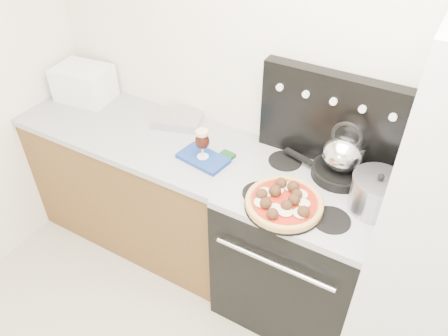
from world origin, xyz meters
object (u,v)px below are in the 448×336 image
Objects in this scene: stock_pot at (376,195)px; beer_glass at (202,144)px; pizza at (284,201)px; tea_kettle at (344,150)px; stove_body at (296,252)px; toaster_oven at (84,83)px; skillet at (339,172)px; oven_mitt at (203,158)px; base_cabinet at (144,186)px; pizza_pan at (284,206)px.

beer_glass is at bearing -176.02° from stock_pot.
tea_kettle reaches higher than pizza.
stove_body is 1.71m from toaster_oven.
skillet is at bearing 0.00° from tea_kettle.
beer_glass reaches higher than stock_pot.
pizza is (0.54, -0.14, 0.05)m from oven_mitt.
toaster_oven is (-0.50, 0.13, 0.58)m from base_cabinet.
beer_glass is 0.73× the size of stock_pot.
oven_mitt is 0.10m from beer_glass.
stock_pot is (0.37, 0.20, 0.05)m from pizza.
pizza_pan is (-0.04, -0.18, 0.49)m from stove_body.
base_cabinet is at bearing 172.96° from beer_glass.
beer_glass is at bearing 0.00° from oven_mitt.
toaster_oven is at bearing 174.67° from stove_body.
stock_pot is (1.43, -0.00, 0.58)m from base_cabinet.
stove_body is 0.52m from pizza_pan.
stock_pot is (0.32, 0.02, 0.57)m from stove_body.
pizza is at bearing -113.28° from skillet.
beer_glass reaches higher than pizza_pan.
pizza is (-0.04, -0.18, 0.52)m from stove_body.
stock_pot is at bearing 28.88° from pizza_pan.
beer_glass is 0.72m from skillet.
stove_body is at bearing -12.71° from toaster_oven.
stove_body reaches higher than base_cabinet.
pizza_pan is 1.31× the size of skillet.
oven_mitt is 0.95× the size of skillet.
tea_kettle reaches higher than pizza_pan.
oven_mitt is 0.56m from pizza_pan.
stock_pot is (1.93, -0.13, -0.00)m from toaster_oven.
stove_body is (1.10, -0.02, 0.01)m from base_cabinet.
pizza is at bearing -129.59° from tea_kettle.
stove_body is 3.83× the size of tea_kettle.
oven_mitt reaches higher than base_cabinet.
toaster_oven reaches higher than stove_body.
skillet is at bearing 58.27° from stove_body.
beer_glass reaches higher than oven_mitt.
base_cabinet is 1.33m from skillet.
beer_glass is (0.00, 0.00, 0.10)m from oven_mitt.
skillet is (0.11, 0.17, 0.51)m from stove_body.
pizza_pan is at bearing -82.87° from pizza.
tea_kettle is (0.69, 0.21, 0.08)m from beer_glass.
stove_body is 2.36× the size of pizza_pan.
beer_glass is at bearing 165.54° from pizza_pan.
base_cabinet is 3.89× the size of pizza_pan.
oven_mitt is at bearing -17.85° from toaster_oven.
base_cabinet is 1.39m from tea_kettle.
tea_kettle is at bearing 0.00° from skillet.
skillet is at bearing 17.22° from beer_glass.
tea_kettle is (1.72, 0.02, 0.08)m from toaster_oven.
beer_glass is 0.47× the size of pizza.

